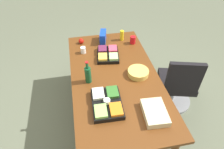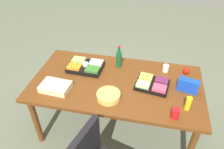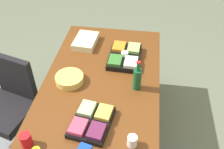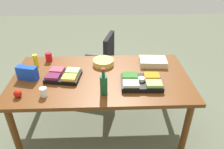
% 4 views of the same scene
% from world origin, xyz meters
% --- Properties ---
extents(ground_plane, '(10.00, 10.00, 0.00)m').
position_xyz_m(ground_plane, '(0.00, 0.00, 0.00)').
color(ground_plane, '#616752').
extents(conference_table, '(1.95, 1.04, 0.77)m').
position_xyz_m(conference_table, '(0.00, 0.00, 0.70)').
color(conference_table, '#5E3112').
rests_on(conference_table, ground).
extents(office_chair, '(0.59, 0.59, 0.92)m').
position_xyz_m(office_chair, '(0.05, -0.91, 0.35)').
color(office_chair, gray).
rests_on(office_chair, ground).
extents(sheet_cake, '(0.33, 0.24, 0.07)m').
position_xyz_m(sheet_cake, '(-0.63, -0.27, 0.81)').
color(sheet_cake, beige).
rests_on(sheet_cake, conference_table).
extents(red_solo_cup, '(0.10, 0.10, 0.11)m').
position_xyz_m(red_solo_cup, '(0.65, -0.40, 0.83)').
color(red_solo_cup, red).
rests_on(red_solo_cup, conference_table).
extents(wine_bottle, '(0.09, 0.09, 0.29)m').
position_xyz_m(wine_bottle, '(-0.03, 0.32, 0.89)').
color(wine_bottle, '#144C29').
rests_on(wine_bottle, conference_table).
extents(fruit_platter, '(0.40, 0.33, 0.07)m').
position_xyz_m(fruit_platter, '(0.41, 0.01, 0.81)').
color(fruit_platter, black).
rests_on(fruit_platter, conference_table).
extents(chip_bag_blue, '(0.23, 0.13, 0.15)m').
position_xyz_m(chip_bag_blue, '(0.79, 0.01, 0.85)').
color(chip_bag_blue, blue).
rests_on(chip_bag_blue, conference_table).
extents(veggie_tray, '(0.43, 0.32, 0.09)m').
position_xyz_m(veggie_tray, '(-0.43, 0.17, 0.81)').
color(veggie_tray, black).
rests_on(veggie_tray, conference_table).
extents(chip_bowl, '(0.28, 0.28, 0.07)m').
position_xyz_m(chip_bowl, '(-0.03, -0.28, 0.81)').
color(chip_bowl, '#DBB754').
rests_on(chip_bowl, conference_table).
extents(apple_red, '(0.09, 0.09, 0.08)m').
position_xyz_m(apple_red, '(0.79, 0.33, 0.81)').
color(apple_red, red).
rests_on(apple_red, conference_table).
extents(mustard_bottle, '(0.06, 0.06, 0.15)m').
position_xyz_m(mustard_bottle, '(0.77, -0.27, 0.85)').
color(mustard_bottle, yellow).
rests_on(mustard_bottle, conference_table).
extents(paper_cup, '(0.07, 0.07, 0.09)m').
position_xyz_m(paper_cup, '(0.55, 0.33, 0.82)').
color(paper_cup, white).
rests_on(paper_cup, conference_table).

